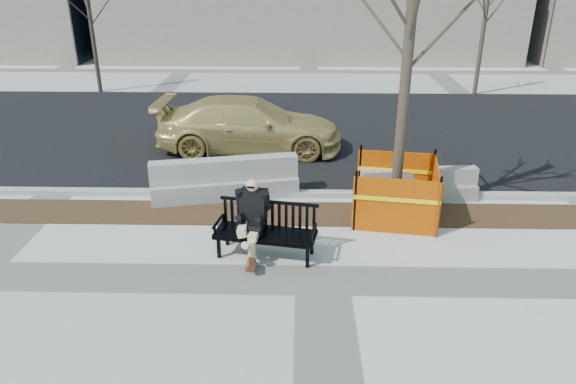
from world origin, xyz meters
name	(u,v)px	position (x,y,z in m)	size (l,w,h in m)	color
ground	(322,280)	(0.00, 0.00, 0.00)	(120.00, 120.00, 0.00)	beige
mulch_strip	(318,214)	(0.00, 2.60, 0.00)	(40.00, 1.20, 0.02)	#47301C
asphalt_street	(313,130)	(0.00, 8.80, 0.00)	(60.00, 10.40, 0.01)	black
curb	(317,194)	(0.00, 3.55, 0.06)	(60.00, 0.25, 0.12)	#9E9B93
bench	(266,255)	(-1.03, 0.82, 0.00)	(1.91, 0.69, 1.02)	black
seated_man	(253,252)	(-1.29, 0.92, 0.00)	(0.63, 1.04, 1.46)	black
tree_fence	(393,216)	(1.63, 2.56, 0.00)	(2.58, 2.58, 6.46)	#DD4E00
sedan	(250,150)	(-1.85, 6.78, 0.00)	(2.13, 5.23, 1.52)	tan
jersey_barrier_left	(226,197)	(-2.13, 3.45, 0.00)	(3.35, 0.67, 0.96)	gray
jersey_barrier_right	(417,199)	(2.31, 3.44, 0.00)	(2.67, 0.53, 0.76)	gray
far_tree_left	(101,92)	(-8.78, 14.09, 0.00)	(1.90, 1.90, 5.13)	#413329
far_tree_right	(474,94)	(6.74, 14.00, 0.00)	(1.95, 1.95, 5.27)	#493D2E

